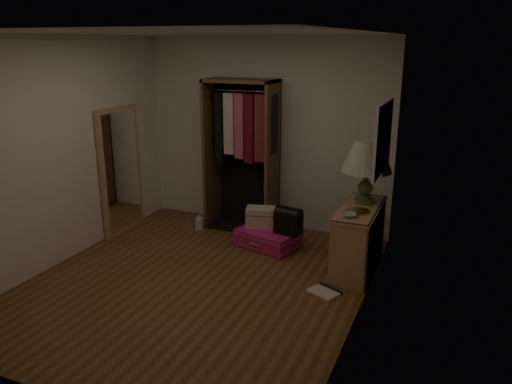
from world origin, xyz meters
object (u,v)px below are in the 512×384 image
floor_mirror (121,171)px  table_lamp (367,158)px  black_bag (288,220)px  train_case (260,217)px  pink_suitcase (268,238)px  white_jug (199,223)px  open_wardrobe (244,142)px  console_bookshelf (359,236)px

floor_mirror → table_lamp: floor_mirror is taller
black_bag → train_case: bearing=176.5°
floor_mirror → pink_suitcase: (2.06, 0.22, -0.74)m
train_case → white_jug: size_ratio=2.14×
pink_suitcase → train_case: size_ratio=2.03×
open_wardrobe → table_lamp: (1.76, -0.55, 0.05)m
pink_suitcase → white_jug: 1.13m
table_lamp → white_jug: size_ratio=3.58×
console_bookshelf → pink_suitcase: size_ratio=1.30×
pink_suitcase → table_lamp: table_lamp is taller
console_bookshelf → table_lamp: (0.00, 0.18, 0.88)m
pink_suitcase → white_jug: size_ratio=4.34×
train_case → table_lamp: (1.33, -0.09, 0.91)m
open_wardrobe → table_lamp: bearing=-17.5°
table_lamp → white_jug: table_lamp is taller
console_bookshelf → white_jug: bearing=170.5°
black_bag → white_jug: 1.44m
pink_suitcase → white_jug: (-1.12, 0.20, -0.03)m
floor_mirror → open_wardrobe: bearing=27.5°
floor_mirror → pink_suitcase: size_ratio=1.97×
pink_suitcase → train_case: bearing=162.8°
train_case → table_lamp: 1.61m
open_wardrobe → floor_mirror: (-1.48, -0.77, -0.37)m
white_jug → console_bookshelf: bearing=-9.5°
train_case → black_bag: bearing=-29.4°
open_wardrobe → pink_suitcase: bearing=-43.8°
console_bookshelf → white_jug: size_ratio=5.64×
pink_suitcase → table_lamp: 1.66m
floor_mirror → table_lamp: (3.24, 0.22, 0.42)m
black_bag → pink_suitcase: bearing=-172.4°
black_bag → table_lamp: bearing=10.2°
open_wardrobe → black_bag: (0.85, -0.56, -0.81)m
black_bag → white_jug: bearing=-179.1°
floor_mirror → table_lamp: 3.28m
black_bag → table_lamp: (0.91, 0.01, 0.86)m
console_bookshelf → floor_mirror: 3.27m
table_lamp → floor_mirror: bearing=-176.2°
table_lamp → console_bookshelf: bearing=-91.2°
pink_suitcase → table_lamp: bearing=14.0°
floor_mirror → train_case: bearing=9.1°
train_case → black_bag: (0.41, -0.10, 0.05)m
open_wardrobe → table_lamp: size_ratio=2.88×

